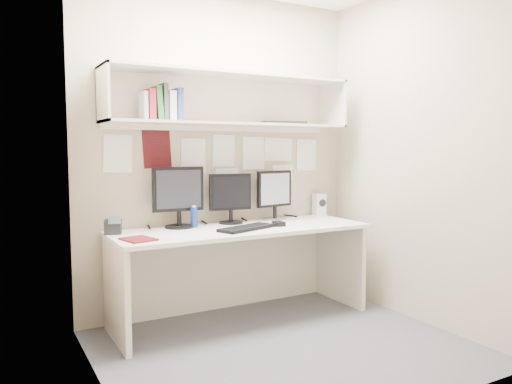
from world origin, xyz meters
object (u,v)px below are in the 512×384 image
monitor_center (230,196)px  monitor_right (274,193)px  monitor_left (178,195)px  desk_phone (113,227)px  keyboard (247,228)px  speaker (319,205)px  desk (241,273)px  maroon_notebook (138,239)px

monitor_center → monitor_right: (0.42, -0.00, 0.01)m
monitor_left → monitor_right: 0.86m
monitor_center → desk_phone: bearing=-168.9°
keyboard → speaker: speaker is taller
desk → monitor_right: size_ratio=4.75×
desk → monitor_left: 0.78m
maroon_notebook → desk_phone: (-0.09, 0.32, 0.05)m
speaker → maroon_notebook: bearing=-159.4°
desk → speaker: speaker is taller
monitor_center → desk: bearing=-87.0°
maroon_notebook → desk_phone: size_ratio=1.61×
monitor_right → desk_phone: size_ratio=3.03×
speaker → maroon_notebook: (-1.79, -0.42, -0.09)m
keyboard → desk_phone: 0.97m
monitor_center → keyboard: size_ratio=0.84×
desk → monitor_right: bearing=26.7°
monitor_center → maroon_notebook: bearing=-148.7°
keyboard → desk: bearing=65.3°
desk_phone → monitor_left: bearing=25.5°
speaker → desk_phone: bearing=-169.6°
desk → monitor_center: (0.02, 0.22, 0.59)m
monitor_right → monitor_center: bearing=169.6°
maroon_notebook → monitor_right: bearing=3.0°
desk → desk_phone: size_ratio=14.40×
desk → monitor_left: size_ratio=4.26×
monitor_left → desk_phone: size_ratio=3.38×
keyboard → maroon_notebook: size_ratio=2.15×
monitor_center → desk_phone: 0.98m
speaker → monitor_center: bearing=-169.8°
monitor_right → maroon_notebook: bearing=-174.1°
monitor_center → desk_phone: size_ratio=2.92×
speaker → maroon_notebook: size_ratio=0.88×
monitor_left → maroon_notebook: size_ratio=2.10×
maroon_notebook → monitor_center: bearing=10.2°
maroon_notebook → desk_phone: desk_phone is taller
monitor_right → desk_phone: (-1.38, -0.06, -0.18)m
speaker → maroon_notebook: speaker is taller
monitor_left → speaker: monitor_left is taller
desk → speaker: bearing=15.8°
monitor_center → maroon_notebook: 0.97m
desk → desk_phone: bearing=170.1°
monitor_left → monitor_right: monitor_left is taller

